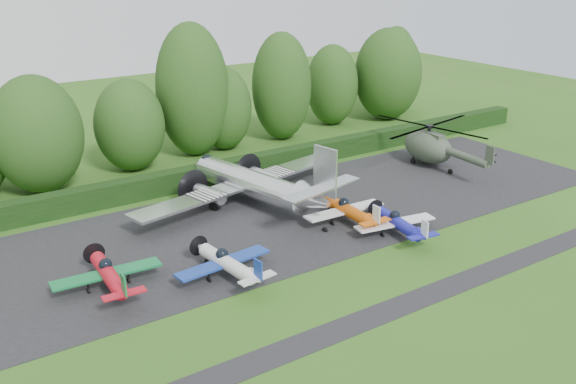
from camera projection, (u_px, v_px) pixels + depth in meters
ground at (321, 276)px, 44.17m from camera, size 160.00×160.00×0.00m
apron at (247, 227)px, 51.94m from camera, size 70.00×18.00×0.01m
taxiway_verge at (379, 315)px, 39.51m from camera, size 70.00×2.00×0.00m
hedgerow at (188, 188)px, 60.49m from camera, size 90.00×1.60×2.00m
transport_plane at (253, 184)px, 55.75m from camera, size 22.70×17.41×7.27m
light_plane_red at (109, 274)px, 41.98m from camera, size 7.24×7.61×2.78m
light_plane_white at (227, 263)px, 43.55m from camera, size 7.14×7.50×2.74m
light_plane_orange at (348, 210)px, 52.32m from camera, size 7.27×7.65×2.80m
light_plane_blue at (398, 223)px, 50.07m from camera, size 6.80×7.15×2.62m
helicopter at (429, 144)px, 66.28m from camera, size 13.20×15.45×4.25m
sign_board at (396, 136)px, 73.14m from camera, size 3.03×0.11×1.71m
tree_0 at (282, 87)px, 74.26m from camera, size 6.92×6.92×12.53m
tree_1 at (223, 108)px, 70.95m from camera, size 6.25×6.25×9.31m
tree_3 at (192, 90)px, 68.05m from camera, size 7.80×7.80×14.26m
tree_5 at (395, 68)px, 89.00m from camera, size 6.02×6.02×11.45m
tree_7 at (332, 85)px, 81.09m from camera, size 6.57×6.57×10.17m
tree_8 at (130, 125)px, 64.09m from camera, size 7.03×7.03×9.30m
tree_10 at (388, 74)px, 83.39m from camera, size 8.73×8.73×11.91m
tree_11 at (37, 135)px, 57.96m from camera, size 8.30×8.30×10.86m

